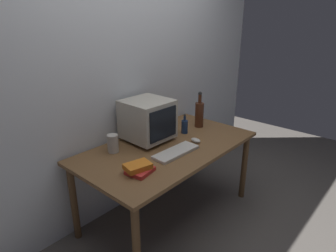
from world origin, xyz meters
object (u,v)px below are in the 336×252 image
object	(u,v)px
bottle_tall	(199,114)
book_stack	(139,168)
bottle_short	(185,126)
computer_mouse	(196,140)
keyboard	(176,152)
crt_monitor	(148,120)
metal_canister	(113,143)

from	to	relation	value
bottle_tall	book_stack	bearing A→B (deg)	-167.67
bottle_short	computer_mouse	bearing A→B (deg)	-116.41
keyboard	book_stack	distance (m)	0.41
computer_mouse	bottle_short	world-z (taller)	bottle_short
book_stack	crt_monitor	bearing A→B (deg)	38.96
crt_monitor	computer_mouse	world-z (taller)	crt_monitor
bottle_short	metal_canister	bearing A→B (deg)	165.84
bottle_tall	bottle_short	size ratio (longest dim) A/B	1.89
book_stack	bottle_tall	bearing A→B (deg)	12.33
crt_monitor	computer_mouse	xyz separation A→B (m)	(0.25, -0.35, -0.17)
bottle_short	book_stack	distance (m)	0.84
keyboard	book_stack	xyz separation A→B (m)	(-0.41, -0.00, 0.02)
crt_monitor	metal_canister	xyz separation A→B (m)	(-0.36, 0.04, -0.12)
bottle_short	bottle_tall	bearing A→B (deg)	0.22
bottle_short	book_stack	bearing A→B (deg)	-164.29
bottle_short	keyboard	bearing A→B (deg)	-150.33
bottle_tall	bottle_short	bearing A→B (deg)	-179.78
keyboard	computer_mouse	bearing A→B (deg)	4.59
bottle_tall	metal_canister	bearing A→B (deg)	169.30
metal_canister	book_stack	bearing A→B (deg)	-102.79
computer_mouse	metal_canister	distance (m)	0.72
computer_mouse	bottle_tall	size ratio (longest dim) A/B	0.28
crt_monitor	keyboard	world-z (taller)	crt_monitor
keyboard	metal_canister	distance (m)	0.52
book_stack	metal_canister	bearing A→B (deg)	77.21
crt_monitor	metal_canister	distance (m)	0.38
bottle_tall	book_stack	world-z (taller)	bottle_tall
computer_mouse	bottle_short	xyz separation A→B (m)	(0.10, 0.21, 0.05)
keyboard	book_stack	world-z (taller)	book_stack
keyboard	bottle_tall	bearing A→B (deg)	21.55
bottle_tall	metal_canister	xyz separation A→B (m)	(-0.95, 0.18, -0.06)
crt_monitor	bottle_short	distance (m)	0.40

